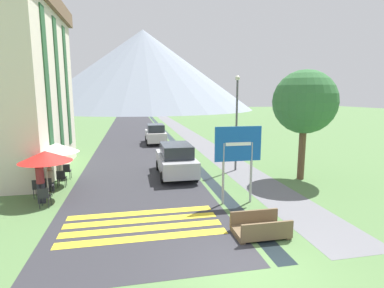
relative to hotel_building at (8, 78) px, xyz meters
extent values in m
plane|color=#517542|center=(9.40, 8.00, -5.43)|extent=(160.00, 160.00, 0.00)
cube|color=#2D2D33|center=(6.90, 18.00, -5.43)|extent=(6.40, 60.00, 0.01)
cube|color=slate|center=(13.00, 18.00, -5.43)|extent=(2.20, 60.00, 0.01)
cube|color=black|center=(10.60, 18.00, -5.43)|extent=(0.60, 60.00, 0.00)
cube|color=yellow|center=(6.90, -9.66, -5.43)|extent=(5.44, 0.44, 0.01)
cube|color=yellow|center=(6.90, -8.96, -5.43)|extent=(5.44, 0.44, 0.01)
cube|color=yellow|center=(6.90, -8.26, -5.43)|extent=(5.44, 0.44, 0.01)
cube|color=yellow|center=(6.90, -7.56, -5.43)|extent=(5.44, 0.44, 0.01)
cone|color=gray|center=(10.93, 77.56, 6.61)|extent=(66.91, 66.91, 24.08)
cube|color=beige|center=(0.00, 0.00, -0.43)|extent=(5.13, 8.70, 10.01)
cube|color=#285633|center=(2.59, -2.39, -0.43)|extent=(0.06, 0.70, 7.50)
cube|color=#285633|center=(2.59, 0.00, -0.43)|extent=(0.06, 0.70, 7.50)
cube|color=#285633|center=(2.59, 2.39, -0.43)|extent=(0.06, 0.70, 7.50)
cylinder|color=#9E9EA3|center=(10.26, -7.23, -4.15)|extent=(0.10, 0.10, 2.57)
cylinder|color=#9E9EA3|center=(11.47, -7.23, -4.15)|extent=(0.10, 0.10, 2.57)
cube|color=#1451AD|center=(10.86, -7.25, -2.91)|extent=(1.98, 0.05, 1.43)
cube|color=white|center=(10.86, -7.28, -2.91)|extent=(1.09, 0.02, 0.14)
cube|color=brown|center=(10.60, -10.19, -5.29)|extent=(1.70, 1.10, 0.12)
cube|color=brown|center=(10.60, -10.70, -5.01)|extent=(1.70, 0.08, 0.45)
cube|color=brown|center=(10.60, -9.68, -5.01)|extent=(1.70, 0.08, 0.45)
cube|color=brown|center=(9.83, -10.19, -5.39)|extent=(0.16, 0.99, 0.08)
cube|color=brown|center=(11.37, -10.19, -5.39)|extent=(0.16, 0.99, 0.08)
cube|color=#B2B2B7|center=(9.00, -2.38, -4.71)|extent=(1.86, 4.40, 0.84)
cube|color=#23282D|center=(9.00, -2.60, -3.95)|extent=(1.58, 2.42, 0.68)
cylinder|color=black|center=(8.10, -1.02, -5.13)|extent=(0.18, 0.60, 0.60)
cylinder|color=black|center=(9.89, -1.02, -5.13)|extent=(0.18, 0.60, 0.60)
cylinder|color=black|center=(8.10, -3.75, -5.13)|extent=(0.18, 0.60, 0.60)
cylinder|color=black|center=(9.89, -3.75, -5.13)|extent=(0.18, 0.60, 0.60)
cube|color=silver|center=(8.80, 9.09, -4.71)|extent=(1.73, 4.00, 0.84)
cube|color=#23282D|center=(8.80, 8.89, -3.95)|extent=(1.47, 2.20, 0.68)
cylinder|color=black|center=(7.97, 10.33, -5.13)|extent=(0.18, 0.60, 0.60)
cylinder|color=black|center=(9.62, 10.33, -5.13)|extent=(0.18, 0.60, 0.60)
cylinder|color=black|center=(7.97, 7.85, -5.13)|extent=(0.18, 0.60, 0.60)
cylinder|color=black|center=(9.62, 7.85, -5.13)|extent=(0.18, 0.60, 0.60)
cube|color=#232328|center=(2.86, -4.66, -4.98)|extent=(0.40, 0.40, 0.04)
cube|color=#232328|center=(2.86, -4.84, -4.78)|extent=(0.40, 0.04, 0.40)
cylinder|color=#232328|center=(2.69, -4.49, -5.21)|extent=(0.03, 0.03, 0.45)
cylinder|color=#232328|center=(3.03, -4.49, -5.21)|extent=(0.03, 0.03, 0.45)
cylinder|color=#232328|center=(2.69, -4.83, -5.21)|extent=(0.03, 0.03, 0.45)
cylinder|color=#232328|center=(3.03, -4.83, -5.21)|extent=(0.03, 0.03, 0.45)
cube|color=#232328|center=(3.17, -3.39, -4.98)|extent=(0.40, 0.40, 0.04)
cube|color=#232328|center=(3.17, -3.57, -4.78)|extent=(0.40, 0.04, 0.40)
cylinder|color=#232328|center=(3.00, -3.22, -5.21)|extent=(0.03, 0.03, 0.45)
cylinder|color=#232328|center=(3.34, -3.22, -5.21)|extent=(0.03, 0.03, 0.45)
cylinder|color=#232328|center=(3.00, -3.56, -5.21)|extent=(0.03, 0.03, 0.45)
cylinder|color=#232328|center=(3.34, -3.56, -5.21)|extent=(0.03, 0.03, 0.45)
cube|color=#232328|center=(3.10, -6.17, -4.98)|extent=(0.40, 0.40, 0.04)
cube|color=#232328|center=(3.10, -6.35, -4.78)|extent=(0.40, 0.04, 0.40)
cylinder|color=#232328|center=(2.93, -6.00, -5.21)|extent=(0.03, 0.03, 0.45)
cylinder|color=#232328|center=(3.27, -6.00, -5.21)|extent=(0.03, 0.03, 0.45)
cylinder|color=#232328|center=(2.93, -6.34, -5.21)|extent=(0.03, 0.03, 0.45)
cylinder|color=#232328|center=(3.27, -6.34, -5.21)|extent=(0.03, 0.03, 0.45)
cube|color=#232328|center=(2.52, -4.89, -4.98)|extent=(0.40, 0.40, 0.04)
cube|color=#232328|center=(2.52, -5.07, -4.78)|extent=(0.40, 0.04, 0.40)
cylinder|color=#232328|center=(2.35, -4.72, -5.21)|extent=(0.03, 0.03, 0.45)
cylinder|color=#232328|center=(2.69, -4.72, -5.21)|extent=(0.03, 0.03, 0.45)
cylinder|color=#232328|center=(2.35, -5.06, -5.21)|extent=(0.03, 0.03, 0.45)
cylinder|color=#232328|center=(2.69, -5.06, -5.21)|extent=(0.03, 0.03, 0.45)
cube|color=#232328|center=(3.13, -1.98, -4.98)|extent=(0.40, 0.40, 0.04)
cube|color=#232328|center=(3.13, -2.16, -4.78)|extent=(0.40, 0.04, 0.40)
cylinder|color=#232328|center=(2.96, -1.81, -5.21)|extent=(0.03, 0.03, 0.45)
cylinder|color=#232328|center=(3.30, -1.81, -5.21)|extent=(0.03, 0.03, 0.45)
cylinder|color=#232328|center=(2.96, -2.15, -5.21)|extent=(0.03, 0.03, 0.45)
cylinder|color=#232328|center=(3.30, -2.15, -5.21)|extent=(0.03, 0.03, 0.45)
cylinder|color=#B7B2A8|center=(2.99, -5.23, -4.42)|extent=(0.06, 0.06, 2.02)
cone|color=red|center=(2.99, -5.23, -3.51)|extent=(2.17, 2.17, 0.47)
cylinder|color=#B7B2A8|center=(2.93, -3.06, -4.43)|extent=(0.06, 0.06, 2.01)
cone|color=silver|center=(2.93, -3.06, -3.52)|extent=(2.15, 2.15, 0.46)
cylinder|color=#282833|center=(2.75, -5.66, -5.00)|extent=(0.14, 0.14, 0.87)
cylinder|color=#282833|center=(2.93, -5.66, -5.00)|extent=(0.14, 0.14, 0.87)
cylinder|color=maroon|center=(2.84, -5.66, -4.22)|extent=(0.32, 0.32, 0.67)
sphere|color=beige|center=(2.84, -5.66, -3.79)|extent=(0.22, 0.22, 0.22)
cylinder|color=#282833|center=(2.71, -4.03, -5.20)|extent=(0.14, 0.14, 0.46)
cylinder|color=#282833|center=(2.89, -4.03, -5.20)|extent=(0.14, 0.14, 0.46)
cylinder|color=gray|center=(2.80, -4.03, -4.71)|extent=(0.32, 0.32, 0.53)
sphere|color=#9E755B|center=(2.80, -4.03, -4.34)|extent=(0.22, 0.22, 0.22)
cylinder|color=#282833|center=(2.74, -2.24, -5.20)|extent=(0.14, 0.14, 0.46)
cylinder|color=#282833|center=(2.92, -2.24, -5.20)|extent=(0.14, 0.14, 0.46)
cylinder|color=gray|center=(2.83, -2.24, -4.68)|extent=(0.32, 0.32, 0.58)
sphere|color=beige|center=(2.83, -2.24, -4.29)|extent=(0.22, 0.22, 0.22)
cylinder|color=#515156|center=(12.70, -1.94, -2.77)|extent=(0.12, 0.12, 5.33)
sphere|color=silver|center=(12.70, -1.94, 0.02)|extent=(0.28, 0.28, 0.28)
cylinder|color=brown|center=(15.50, -4.45, -4.07)|extent=(0.36, 0.36, 2.73)
sphere|color=#336B38|center=(15.50, -4.45, -1.29)|extent=(3.31, 3.31, 3.31)
camera|label=1|loc=(6.62, -18.66, -0.93)|focal=28.00mm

